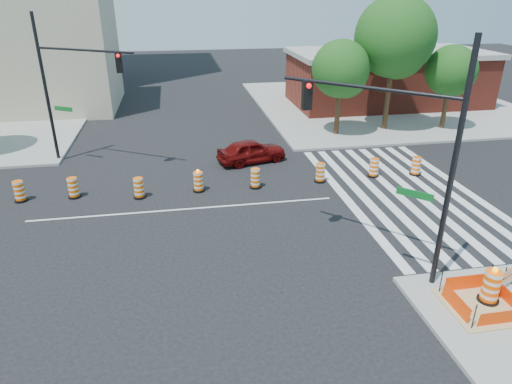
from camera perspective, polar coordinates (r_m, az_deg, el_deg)
The scene contains 23 objects.
ground at distance 21.48m, azimuth -8.83°, elevation -2.14°, with size 120.00×120.00×0.00m, color black.
sidewalk_ne at distance 42.49m, azimuth 15.69°, elevation 10.58°, with size 22.00×22.00×0.15m, color gray.
crosswalk_east at distance 24.14m, azimuth 18.07°, elevation -0.04°, with size 6.75×13.50×0.01m.
lane_centerline at distance 21.48m, azimuth -8.84°, elevation -2.13°, with size 14.00×0.12×0.01m, color silver.
excavation_pit at distance 16.52m, azimuth 26.24°, elevation -12.54°, with size 2.20×2.20×0.90m.
brick_storefront at distance 42.06m, azimuth 16.04°, elevation 13.54°, with size 16.50×8.50×4.60m.
beige_midrise at distance 43.23m, azimuth -27.09°, elevation 15.80°, with size 14.00×10.00×10.00m, color tan.
red_coupe at distance 26.80m, azimuth -0.56°, elevation 5.16°, with size 1.63×4.04×1.38m, color #5C0907.
signal_pole_se at distance 15.45m, azimuth 17.70°, elevation 6.40°, with size 4.47×4.45×8.16m.
signal_pole_nw at distance 27.37m, azimuth -22.49°, elevation 13.11°, with size 5.35×3.32×8.15m.
pit_drum at distance 16.60m, azimuth 27.28°, elevation -10.59°, with size 0.67×0.67×1.32m.
barricade at distance 17.62m, azimuth 29.15°, elevation -9.01°, with size 0.75×0.38×0.96m.
tree_north_c at distance 31.60m, azimuth 10.58°, elevation 14.50°, with size 3.84×3.79×6.45m.
tree_north_d at distance 33.44m, azimuth 16.95°, elevation 17.56°, with size 5.38×5.38×9.14m.
tree_north_e at distance 35.28m, azimuth 23.19°, elevation 13.44°, with size 3.54×3.50×5.95m.
median_drum_1 at distance 24.61m, azimuth -27.46°, elevation 0.01°, with size 0.60×0.60×1.02m.
median_drum_2 at distance 23.95m, azimuth -21.87°, elevation 0.42°, with size 0.60×0.60×1.02m.
median_drum_3 at distance 22.92m, azimuth -14.42°, elevation 0.41°, with size 0.60×0.60×1.02m.
median_drum_4 at distance 23.10m, azimuth -7.21°, elevation 1.23°, with size 0.60×0.60×1.18m.
median_drum_5 at distance 23.34m, azimuth -0.08°, elevation 1.65°, with size 0.60×0.60×1.02m.
median_drum_6 at distance 24.30m, azimuth 8.04°, elevation 2.34°, with size 0.60×0.60×1.02m.
median_drum_7 at distance 25.55m, azimuth 14.51°, elevation 2.89°, with size 0.60×0.60×1.02m.
median_drum_8 at distance 26.47m, azimuth 19.35°, elevation 3.02°, with size 0.60×0.60×1.02m.
Camera 1 is at (-0.06, -19.31, 9.41)m, focal length 32.00 mm.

